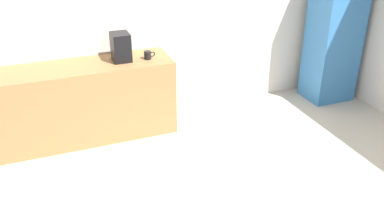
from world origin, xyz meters
name	(u,v)px	position (x,y,z in m)	size (l,w,h in m)	color
wall_back	(139,16)	(0.00, 3.00, 1.30)	(6.00, 0.10, 2.60)	silver
counter_block	(86,102)	(-0.78, 2.65, 0.45)	(2.03, 0.60, 0.90)	#9E7042
locker_cabinet	(334,35)	(2.55, 2.55, 0.91)	(0.60, 0.50, 1.82)	#3372B2
mug_white	(148,55)	(-0.03, 2.58, 0.95)	(0.13, 0.08, 0.09)	black
coffee_maker	(121,47)	(-0.32, 2.65, 1.06)	(0.20, 0.24, 0.32)	black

